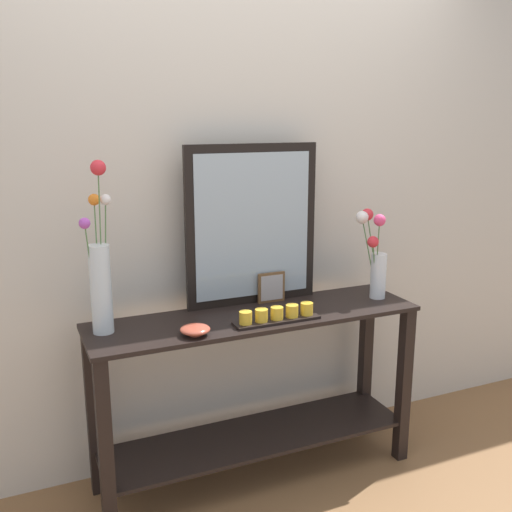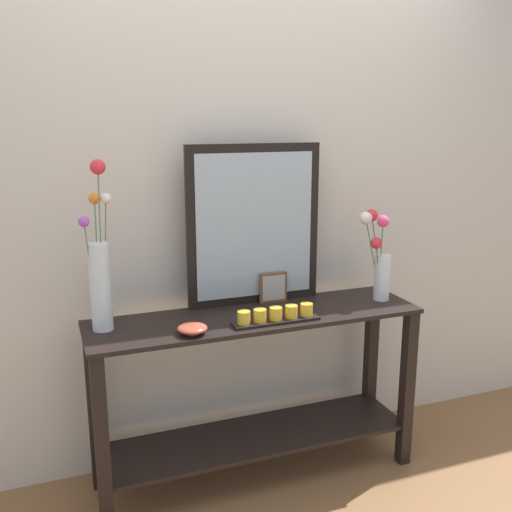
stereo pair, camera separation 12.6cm
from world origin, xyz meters
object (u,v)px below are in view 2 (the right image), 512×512
(tall_vase_left, at_px, (100,272))
(candle_tray, at_px, (276,316))
(mirror_leaning, at_px, (254,225))
(console_table, at_px, (256,379))
(picture_frame_small, at_px, (273,288))
(vase_right, at_px, (379,257))
(decorative_bowl, at_px, (192,328))

(tall_vase_left, relative_size, candle_tray, 1.81)
(mirror_leaning, height_order, tall_vase_left, mirror_leaning)
(console_table, distance_m, candle_tray, 0.37)
(tall_vase_left, distance_m, picture_frame_small, 0.83)
(picture_frame_small, bearing_deg, candle_tray, -110.07)
(tall_vase_left, xyz_separation_m, candle_tray, (0.71, -0.18, -0.22))
(mirror_leaning, xyz_separation_m, vase_right, (0.58, -0.17, -0.16))
(mirror_leaning, xyz_separation_m, decorative_bowl, (-0.39, -0.31, -0.35))
(tall_vase_left, height_order, candle_tray, tall_vase_left)
(mirror_leaning, bearing_deg, vase_right, -16.29)
(tall_vase_left, height_order, picture_frame_small, tall_vase_left)
(vase_right, distance_m, picture_frame_small, 0.53)
(vase_right, distance_m, candle_tray, 0.63)
(decorative_bowl, bearing_deg, console_table, 21.89)
(mirror_leaning, xyz_separation_m, candle_tray, (-0.01, -0.29, -0.35))
(vase_right, xyz_separation_m, decorative_bowl, (-0.97, -0.14, -0.19))
(candle_tray, height_order, decorative_bowl, candle_tray)
(vase_right, height_order, decorative_bowl, vase_right)
(tall_vase_left, distance_m, decorative_bowl, 0.45)
(mirror_leaning, relative_size, tall_vase_left, 1.06)
(mirror_leaning, xyz_separation_m, tall_vase_left, (-0.72, -0.12, -0.13))
(console_table, relative_size, candle_tray, 3.88)
(vase_right, xyz_separation_m, candle_tray, (-0.59, -0.12, -0.18))
(vase_right, bearing_deg, candle_tray, -168.14)
(decorative_bowl, bearing_deg, picture_frame_small, 30.05)
(vase_right, height_order, candle_tray, vase_right)
(tall_vase_left, relative_size, decorative_bowl, 5.70)
(console_table, xyz_separation_m, candle_tray, (0.05, -0.12, 0.35))
(console_table, relative_size, decorative_bowl, 12.23)
(console_table, distance_m, picture_frame_small, 0.44)
(mirror_leaning, bearing_deg, tall_vase_left, -170.83)
(picture_frame_small, relative_size, decorative_bowl, 1.18)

